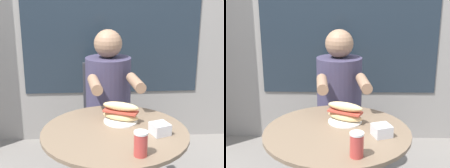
{
  "view_description": "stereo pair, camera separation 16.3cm",
  "coord_description": "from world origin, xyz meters",
  "views": [
    {
      "loc": [
        -0.12,
        -1.55,
        1.41
      ],
      "look_at": [
        0.0,
        0.21,
        0.91
      ],
      "focal_mm": 50.0,
      "sensor_mm": 36.0,
      "label": 1
    },
    {
      "loc": [
        0.04,
        -1.55,
        1.41
      ],
      "look_at": [
        0.0,
        0.21,
        0.91
      ],
      "focal_mm": 50.0,
      "sensor_mm": 36.0,
      "label": 2
    }
  ],
  "objects": [
    {
      "name": "cafe_table",
      "position": [
        0.0,
        0.0,
        0.52
      ],
      "size": [
        0.8,
        0.8,
        0.71
      ],
      "color": "brown",
      "rests_on": "ground_plane"
    },
    {
      "name": "diner_chair",
      "position": [
        -0.01,
        0.92,
        0.52
      ],
      "size": [
        0.42,
        0.42,
        0.87
      ],
      "rotation": [
        0.0,
        0.0,
        3.24
      ],
      "color": "#333338",
      "rests_on": "ground_plane"
    },
    {
      "name": "seated_diner",
      "position": [
        0.0,
        0.58,
        0.52
      ],
      "size": [
        0.37,
        0.6,
        1.18
      ],
      "rotation": [
        0.0,
        0.0,
        3.24
      ],
      "color": "#38334C",
      "rests_on": "ground_plane"
    },
    {
      "name": "sandwich_on_plate",
      "position": [
        0.04,
        0.12,
        0.76
      ],
      "size": [
        0.22,
        0.19,
        0.12
      ],
      "rotation": [
        0.0,
        0.0,
        -0.44
      ],
      "color": "white",
      "rests_on": "cafe_table"
    },
    {
      "name": "drink_cup",
      "position": [
        0.1,
        -0.28,
        0.77
      ],
      "size": [
        0.07,
        0.07,
        0.12
      ],
      "color": "#B73D38",
      "rests_on": "cafe_table"
    },
    {
      "name": "napkin_box",
      "position": [
        0.23,
        -0.06,
        0.74
      ],
      "size": [
        0.11,
        0.11,
        0.06
      ],
      "rotation": [
        0.0,
        0.0,
        0.34
      ],
      "color": "silver",
      "rests_on": "cafe_table"
    }
  ]
}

